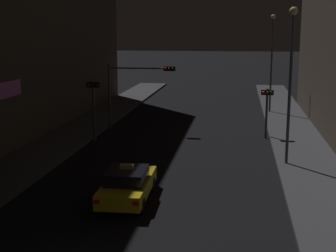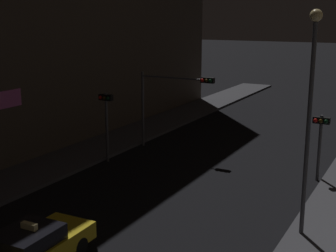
{
  "view_description": "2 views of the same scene",
  "coord_description": "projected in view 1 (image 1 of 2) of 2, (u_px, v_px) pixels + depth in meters",
  "views": [
    {
      "loc": [
        3.69,
        -10.68,
        7.12
      ],
      "look_at": [
        -0.25,
        15.89,
        1.74
      ],
      "focal_mm": 51.88,
      "sensor_mm": 36.0,
      "label": 1
    },
    {
      "loc": [
        9.56,
        -1.72,
        7.97
      ],
      "look_at": [
        -0.42,
        16.66,
        3.08
      ],
      "focal_mm": 50.28,
      "sensor_mm": 36.0,
      "label": 2
    }
  ],
  "objects": [
    {
      "name": "street_lamp_far_block",
      "position": [
        272.0,
        55.0,
        40.73
      ],
      "size": [
        0.39,
        0.39,
        8.14
      ],
      "color": "#47474C",
      "rests_on": "sidewalk_right"
    },
    {
      "name": "street_lamp_near_block",
      "position": [
        291.0,
        69.0,
        24.64
      ],
      "size": [
        0.42,
        0.42,
        8.04
      ],
      "color": "#47474C",
      "rests_on": "sidewalk_right"
    },
    {
      "name": "taxi",
      "position": [
        128.0,
        184.0,
        20.3
      ],
      "size": [
        1.92,
        4.5,
        1.62
      ],
      "color": "yellow",
      "rests_on": "ground_plane"
    },
    {
      "name": "traffic_light_right_kerb",
      "position": [
        267.0,
        103.0,
        31.69
      ],
      "size": [
        0.8,
        0.42,
        3.31
      ],
      "color": "#47474C",
      "rests_on": "ground_plane"
    },
    {
      "name": "traffic_light_left_kerb",
      "position": [
        93.0,
        98.0,
        30.84
      ],
      "size": [
        0.8,
        0.42,
        3.9
      ],
      "color": "#47474C",
      "rests_on": "ground_plane"
    },
    {
      "name": "sidewalk_left",
      "position": [
        93.0,
        122.0,
        37.39
      ],
      "size": [
        3.43,
        53.58,
        0.17
      ],
      "primitive_type": "cube",
      "color": "#424247",
      "rests_on": "ground_plane"
    },
    {
      "name": "traffic_light_overhead",
      "position": [
        136.0,
        82.0,
        34.14
      ],
      "size": [
        4.82,
        0.42,
        4.67
      ],
      "color": "#47474C",
      "rests_on": "ground_plane"
    },
    {
      "name": "sidewalk_right",
      "position": [
        291.0,
        128.0,
        35.25
      ],
      "size": [
        3.43,
        53.58,
        0.17
      ],
      "primitive_type": "cube",
      "color": "#424247",
      "rests_on": "ground_plane"
    }
  ]
}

